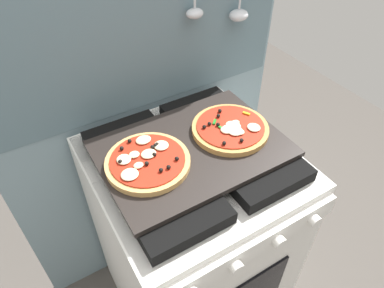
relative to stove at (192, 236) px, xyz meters
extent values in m
cube|color=#7A939E|center=(0.00, 0.34, 0.32)|extent=(1.10, 0.03, 1.55)
cube|color=slate|center=(0.00, 0.32, 0.70)|extent=(1.08, 0.00, 0.56)
ellipsoid|color=silver|center=(0.18, 0.29, 0.73)|extent=(0.06, 0.05, 0.03)
ellipsoid|color=silver|center=(0.36, 0.29, 0.68)|extent=(0.07, 0.06, 0.04)
cube|color=white|center=(0.00, 0.00, -0.02)|extent=(0.60, 0.60, 0.86)
cube|color=black|center=(0.00, 0.00, 0.40)|extent=(0.59, 0.59, 0.01)
cube|color=black|center=(-0.14, 0.00, 0.43)|extent=(0.24, 0.51, 0.04)
cube|color=black|center=(0.14, 0.00, 0.43)|extent=(0.24, 0.51, 0.04)
cube|color=white|center=(0.00, -0.31, 0.35)|extent=(0.58, 0.02, 0.07)
cylinder|color=silver|center=(-0.07, -0.33, 0.35)|extent=(0.04, 0.02, 0.04)
cylinder|color=silver|center=(0.07, -0.33, 0.35)|extent=(0.04, 0.02, 0.04)
cylinder|color=silver|center=(0.20, -0.33, 0.35)|extent=(0.04, 0.02, 0.04)
cube|color=black|center=(0.00, 0.00, 0.46)|extent=(0.54, 0.38, 0.02)
cylinder|color=tan|center=(-0.14, 0.00, 0.47)|extent=(0.24, 0.24, 0.02)
cylinder|color=#AD2614|center=(-0.14, 0.00, 0.49)|extent=(0.21, 0.21, 0.00)
ellipsoid|color=beige|center=(-0.09, 0.03, 0.49)|extent=(0.04, 0.04, 0.01)
ellipsoid|color=beige|center=(-0.13, 0.01, 0.49)|extent=(0.04, 0.04, 0.01)
ellipsoid|color=beige|center=(-0.12, 0.07, 0.49)|extent=(0.05, 0.04, 0.01)
ellipsoid|color=beige|center=(-0.17, 0.03, 0.49)|extent=(0.03, 0.03, 0.01)
ellipsoid|color=beige|center=(-0.18, -0.01, 0.49)|extent=(0.03, 0.02, 0.01)
ellipsoid|color=beige|center=(-0.20, 0.03, 0.49)|extent=(0.04, 0.04, 0.01)
ellipsoid|color=beige|center=(-0.21, -0.03, 0.49)|extent=(0.05, 0.05, 0.01)
sphere|color=black|center=(-0.15, -0.02, 0.49)|extent=(0.01, 0.01, 0.01)
sphere|color=black|center=(-0.16, 0.09, 0.49)|extent=(0.01, 0.01, 0.01)
sphere|color=black|center=(-0.12, 0.01, 0.49)|extent=(0.01, 0.01, 0.01)
sphere|color=black|center=(-0.10, 0.03, 0.49)|extent=(0.01, 0.01, 0.01)
sphere|color=black|center=(-0.10, 0.03, 0.49)|extent=(0.01, 0.01, 0.01)
sphere|color=black|center=(-0.11, 0.03, 0.49)|extent=(0.01, 0.01, 0.01)
sphere|color=black|center=(-0.13, -0.06, 0.49)|extent=(0.01, 0.01, 0.01)
sphere|color=black|center=(-0.08, -0.04, 0.49)|extent=(0.01, 0.01, 0.01)
sphere|color=black|center=(-0.19, 0.07, 0.49)|extent=(0.01, 0.01, 0.01)
sphere|color=black|center=(-0.21, 0.02, 0.49)|extent=(0.01, 0.01, 0.01)
sphere|color=black|center=(-0.11, -0.06, 0.49)|extent=(0.01, 0.01, 0.01)
cylinder|color=#C18947|center=(0.14, 0.00, 0.47)|extent=(0.24, 0.24, 0.02)
cylinder|color=#AD2614|center=(0.14, 0.00, 0.49)|extent=(0.21, 0.21, 0.00)
ellipsoid|color=beige|center=(0.13, -0.03, 0.49)|extent=(0.05, 0.04, 0.01)
ellipsoid|color=beige|center=(0.19, -0.05, 0.49)|extent=(0.04, 0.04, 0.01)
ellipsoid|color=beige|center=(0.14, -0.04, 0.49)|extent=(0.03, 0.03, 0.01)
ellipsoid|color=beige|center=(0.12, -0.01, 0.49)|extent=(0.05, 0.04, 0.01)
ellipsoid|color=beige|center=(0.14, 0.00, 0.49)|extent=(0.03, 0.03, 0.01)
ellipsoid|color=beige|center=(0.14, -0.01, 0.49)|extent=(0.04, 0.05, 0.01)
ellipsoid|color=beige|center=(0.15, 0.00, 0.49)|extent=(0.03, 0.02, 0.01)
ellipsoid|color=beige|center=(0.11, -0.01, 0.49)|extent=(0.04, 0.04, 0.01)
sphere|color=black|center=(0.15, 0.07, 0.49)|extent=(0.01, 0.01, 0.01)
sphere|color=black|center=(0.12, -0.08, 0.49)|extent=(0.01, 0.01, 0.01)
cube|color=#19721E|center=(0.12, -0.03, 0.49)|extent=(0.03, 0.02, 0.00)
sphere|color=black|center=(0.10, 0.02, 0.49)|extent=(0.01, 0.01, 0.01)
sphere|color=black|center=(0.07, -0.06, 0.49)|extent=(0.01, 0.01, 0.01)
cube|color=#19721E|center=(0.10, 0.04, 0.49)|extent=(0.02, 0.02, 0.00)
cube|color=gold|center=(0.21, 0.02, 0.49)|extent=(0.02, 0.02, 0.00)
sphere|color=black|center=(0.06, 0.03, 0.49)|extent=(0.01, 0.01, 0.01)
cube|color=#19721E|center=(0.11, 0.01, 0.49)|extent=(0.01, 0.03, 0.00)
sphere|color=black|center=(0.13, 0.05, 0.49)|extent=(0.01, 0.01, 0.01)
sphere|color=black|center=(0.08, 0.04, 0.49)|extent=(0.01, 0.01, 0.01)
camera|label=1|loc=(-0.39, -0.64, 1.16)|focal=32.47mm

